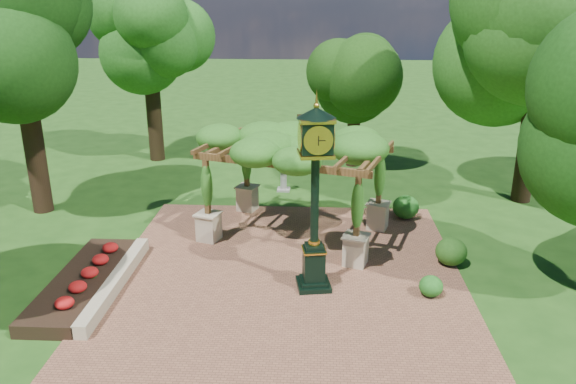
{
  "coord_description": "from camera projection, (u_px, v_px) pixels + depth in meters",
  "views": [
    {
      "loc": [
        0.8,
        -12.86,
        7.57
      ],
      "look_at": [
        0.0,
        2.5,
        2.2
      ],
      "focal_mm": 35.0,
      "sensor_mm": 36.0,
      "label": 1
    }
  ],
  "objects": [
    {
      "name": "flower_bed",
      "position": [
        84.0,
        282.0,
        15.35
      ],
      "size": [
        1.5,
        5.0,
        0.36
      ],
      "primitive_type": "cube",
      "color": "red",
      "rests_on": "ground"
    },
    {
      "name": "tree_north",
      "position": [
        356.0,
        69.0,
        25.18
      ],
      "size": [
        3.32,
        3.32,
        6.55
      ],
      "color": "black",
      "rests_on": "ground"
    },
    {
      "name": "tree_west_near",
      "position": [
        18.0,
        41.0,
        18.97
      ],
      "size": [
        3.79,
        3.79,
        8.99
      ],
      "color": "black",
      "rests_on": "ground"
    },
    {
      "name": "tree_west_far",
      "position": [
        148.0,
        36.0,
        25.66
      ],
      "size": [
        3.86,
        3.86,
        8.57
      ],
      "color": "black",
      "rests_on": "ground"
    },
    {
      "name": "border_wall",
      "position": [
        116.0,
        282.0,
        15.29
      ],
      "size": [
        0.35,
        5.0,
        0.4
      ],
      "primitive_type": "cube",
      "color": "#C6B793",
      "rests_on": "ground"
    },
    {
      "name": "pedestal_clock",
      "position": [
        315.0,
        183.0,
        14.42
      ],
      "size": [
        1.14,
        1.14,
        5.07
      ],
      "rotation": [
        0.0,
        0.0,
        0.16
      ],
      "color": "black",
      "rests_on": "brick_plaza"
    },
    {
      "name": "shrub_back",
      "position": [
        406.0,
        207.0,
        20.03
      ],
      "size": [
        0.98,
        0.98,
        0.84
      ],
      "primitive_type": "ellipsoid",
      "rotation": [
        0.0,
        0.0,
        0.05
      ],
      "color": "#1E5819",
      "rests_on": "brick_plaza"
    },
    {
      "name": "tree_east_far",
      "position": [
        544.0,
        35.0,
        19.97
      ],
      "size": [
        5.66,
        5.66,
        9.1
      ],
      "color": "black",
      "rests_on": "ground"
    },
    {
      "name": "sundial",
      "position": [
        284.0,
        181.0,
        23.01
      ],
      "size": [
        0.52,
        0.52,
        0.92
      ],
      "rotation": [
        0.0,
        0.0,
        -0.02
      ],
      "color": "gray",
      "rests_on": "ground"
    },
    {
      "name": "shrub_front",
      "position": [
        431.0,
        286.0,
        14.84
      ],
      "size": [
        0.72,
        0.72,
        0.57
      ],
      "primitive_type": "ellipsoid",
      "rotation": [
        0.0,
        0.0,
        0.16
      ],
      "color": "#20611B",
      "rests_on": "brick_plaza"
    },
    {
      "name": "shrub_mid",
      "position": [
        451.0,
        252.0,
        16.55
      ],
      "size": [
        1.16,
        1.16,
        0.83
      ],
      "primitive_type": "ellipsoid",
      "rotation": [
        0.0,
        0.0,
        -0.32
      ],
      "color": "#245116",
      "rests_on": "brick_plaza"
    },
    {
      "name": "brick_plaza",
      "position": [
        285.0,
        284.0,
        15.6
      ],
      "size": [
        10.0,
        12.0,
        0.04
      ],
      "primitive_type": "cube",
      "color": "brown",
      "rests_on": "ground"
    },
    {
      "name": "ground",
      "position": [
        283.0,
        303.0,
        14.66
      ],
      "size": [
        120.0,
        120.0,
        0.0
      ],
      "primitive_type": "plane",
      "color": "#1E4714",
      "rests_on": "ground"
    },
    {
      "name": "pergola",
      "position": [
        296.0,
        150.0,
        17.88
      ],
      "size": [
        6.51,
        5.14,
        3.58
      ],
      "rotation": [
        0.0,
        0.0,
        -0.32
      ],
      "color": "beige",
      "rests_on": "brick_plaza"
    }
  ]
}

